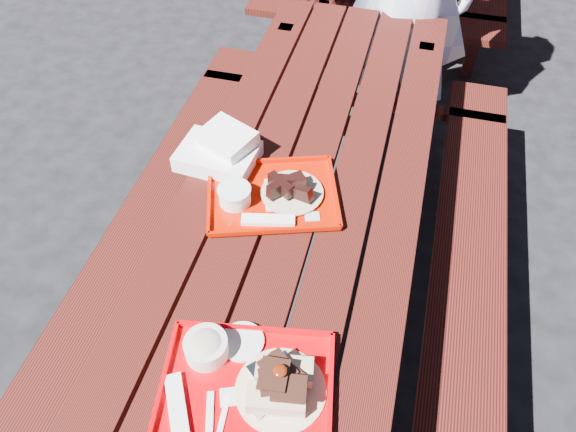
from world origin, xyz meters
name	(u,v)px	position (x,y,z in m)	size (l,w,h in m)	color
ground	(297,323)	(0.00, 0.00, 0.00)	(60.00, 60.00, 0.00)	black
picnic_table_near	(299,235)	(0.00, 0.00, 0.56)	(1.41, 2.40, 0.75)	#46150D
near_tray	(247,376)	(0.02, -0.62, 0.78)	(0.45, 0.37, 0.13)	#CE0007
far_tray	(270,195)	(-0.09, -0.04, 0.77)	(0.47, 0.41, 0.07)	#B71300
white_cloth	(220,151)	(-0.29, 0.09, 0.79)	(0.26, 0.23, 0.10)	white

